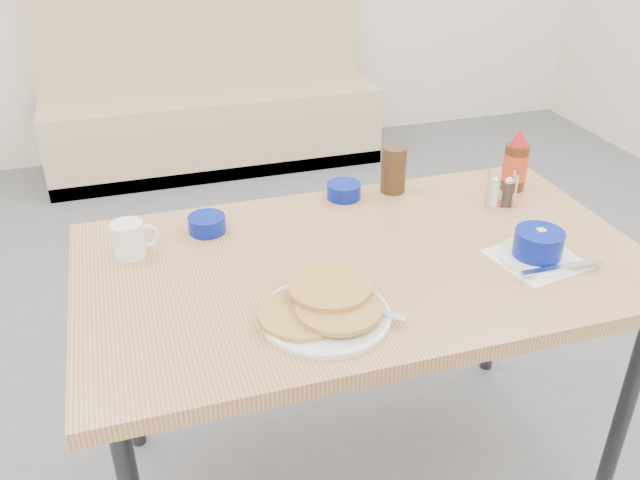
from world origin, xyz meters
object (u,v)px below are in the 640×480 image
object	(u,v)px
coffee_mug	(130,239)
creamer_bowl	(207,224)
grits_setting	(538,248)
butter_bowl	(344,191)
booth_bench	(212,105)
condiment_caddy	(501,194)
syrup_bottle	(515,163)
dining_table	(363,279)
pancake_plate	(325,309)
amber_tumbler	(394,169)

from	to	relation	value
coffee_mug	creamer_bowl	distance (m)	0.21
grits_setting	butter_bowl	size ratio (longest dim) A/B	2.51
booth_bench	coffee_mug	size ratio (longest dim) A/B	16.25
booth_bench	condiment_caddy	distance (m)	2.46
coffee_mug	syrup_bottle	world-z (taller)	syrup_bottle
grits_setting	creamer_bowl	size ratio (longest dim) A/B	2.50
dining_table	pancake_plate	distance (m)	0.27
dining_table	booth_bench	bearing A→B (deg)	90.00
pancake_plate	creamer_bowl	size ratio (longest dim) A/B	3.07
dining_table	grits_setting	world-z (taller)	grits_setting
booth_bench	pancake_plate	size ratio (longest dim) A/B	6.22
grits_setting	creamer_bowl	distance (m)	0.85
condiment_caddy	syrup_bottle	world-z (taller)	syrup_bottle
pancake_plate	coffee_mug	world-z (taller)	coffee_mug
grits_setting	amber_tumbler	bearing A→B (deg)	111.51
booth_bench	grits_setting	size ratio (longest dim) A/B	7.65
syrup_bottle	coffee_mug	bearing A→B (deg)	-176.80
butter_bowl	grits_setting	bearing A→B (deg)	-54.26
pancake_plate	grits_setting	size ratio (longest dim) A/B	1.23
butter_bowl	condiment_caddy	xyz separation A→B (m)	(0.41, -0.18, 0.01)
dining_table	butter_bowl	world-z (taller)	butter_bowl
coffee_mug	butter_bowl	bearing A→B (deg)	14.01
creamer_bowl	condiment_caddy	size ratio (longest dim) A/B	0.97
booth_bench	dining_table	xyz separation A→B (m)	(0.00, -2.53, 0.35)
creamer_bowl	syrup_bottle	xyz separation A→B (m)	(0.92, -0.00, 0.06)
booth_bench	butter_bowl	world-z (taller)	booth_bench
coffee_mug	syrup_bottle	xyz separation A→B (m)	(1.11, 0.06, 0.03)
butter_bowl	syrup_bottle	distance (m)	0.51
amber_tumbler	dining_table	bearing A→B (deg)	-122.52
booth_bench	condiment_caddy	world-z (taller)	booth_bench
creamer_bowl	syrup_bottle	distance (m)	0.92
coffee_mug	dining_table	bearing A→B (deg)	-18.86
pancake_plate	condiment_caddy	size ratio (longest dim) A/B	2.98
dining_table	amber_tumbler	bearing A→B (deg)	57.48
booth_bench	butter_bowl	distance (m)	2.24
dining_table	grits_setting	distance (m)	0.44
pancake_plate	amber_tumbler	size ratio (longest dim) A/B	2.19
coffee_mug	creamer_bowl	world-z (taller)	coffee_mug
grits_setting	amber_tumbler	world-z (taller)	amber_tumbler
booth_bench	amber_tumbler	bearing A→B (deg)	-84.36
pancake_plate	coffee_mug	xyz separation A→B (m)	(-0.38, 0.39, 0.03)
syrup_bottle	condiment_caddy	bearing A→B (deg)	-137.13
booth_bench	pancake_plate	distance (m)	2.78
coffee_mug	syrup_bottle	size ratio (longest dim) A/B	0.62
coffee_mug	butter_bowl	distance (m)	0.63
grits_setting	butter_bowl	world-z (taller)	grits_setting
grits_setting	creamer_bowl	world-z (taller)	grits_setting
amber_tumbler	syrup_bottle	bearing A→B (deg)	-14.50
pancake_plate	butter_bowl	xyz separation A→B (m)	(0.23, 0.54, 0.00)
grits_setting	creamer_bowl	xyz separation A→B (m)	(-0.75, 0.39, -0.01)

